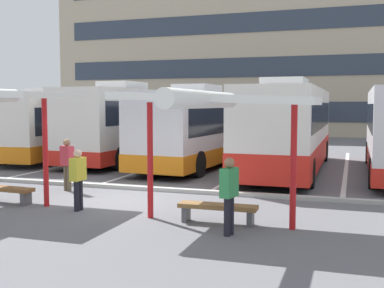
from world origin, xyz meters
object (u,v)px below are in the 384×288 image
bench_2 (4,191)px  waiting_passenger_2 (67,161)px  coach_bus_3 (289,130)px  coach_bus_1 (136,123)px  bench_3 (218,209)px  coach_bus_2 (209,127)px  waiting_passenger_1 (78,176)px  waiting_shelter_2 (215,102)px  coach_bus_0 (65,126)px  waiting_passenger_3 (229,191)px

bench_2 → waiting_passenger_2: bearing=74.3°
coach_bus_3 → coach_bus_1: bearing=166.1°
coach_bus_3 → bench_3: coach_bus_3 is taller
coach_bus_2 → waiting_passenger_1: coach_bus_2 is taller
coach_bus_3 → waiting_shelter_2: coach_bus_3 is taller
coach_bus_0 → coach_bus_1: 3.91m
waiting_passenger_2 → bench_2: bearing=-105.7°
coach_bus_2 → bench_2: size_ratio=6.50×
waiting_passenger_1 → waiting_passenger_3: bearing=-13.6°
coach_bus_3 → bench_2: (-6.64, -8.98, -1.36)m
bench_2 → bench_3: 6.23m
waiting_shelter_2 → waiting_passenger_2: (-5.61, 2.73, -1.84)m
waiting_shelter_2 → waiting_passenger_3: (0.49, -0.64, -1.84)m
bench_3 → coach_bus_2: bearing=107.6°
coach_bus_1 → bench_2: 11.04m
waiting_passenger_1 → waiting_passenger_2: waiting_passenger_2 is taller
waiting_passenger_3 → waiting_passenger_2: bearing=151.0°
waiting_passenger_2 → waiting_passenger_3: waiting_passenger_2 is taller
coach_bus_1 → coach_bus_0: bearing=-175.2°
waiting_passenger_1 → waiting_shelter_2: bearing=-5.8°
coach_bus_1 → bench_2: coach_bus_1 is taller
coach_bus_2 → waiting_passenger_2: size_ratio=7.25×
coach_bus_1 → waiting_passenger_2: 8.92m
coach_bus_2 → waiting_shelter_2: size_ratio=2.61×
coach_bus_3 → bench_2: size_ratio=6.04×
waiting_shelter_2 → waiting_passenger_1: size_ratio=2.88×
coach_bus_2 → waiting_shelter_2: bearing=-72.8°
coach_bus_1 → bench_3: 13.47m
bench_2 → waiting_passenger_3: 6.84m
coach_bus_2 → bench_2: 10.88m
coach_bus_2 → waiting_passenger_3: bearing=-71.5°
waiting_passenger_1 → waiting_passenger_3: waiting_passenger_3 is taller
coach_bus_2 → waiting_passenger_2: bearing=-104.9°
coach_bus_0 → waiting_passenger_1: 13.09m
coach_bus_3 → waiting_shelter_2: size_ratio=2.43×
coach_bus_0 → waiting_passenger_2: bearing=-56.3°
waiting_passenger_3 → coach_bus_1: bearing=122.8°
waiting_passenger_1 → waiting_passenger_3: 4.36m
bench_3 → waiting_passenger_3: size_ratio=1.12×
coach_bus_0 → waiting_passenger_2: coach_bus_0 is taller
waiting_shelter_2 → bench_3: bearing=90.0°
bench_2 → coach_bus_3: bearing=53.5°
coach_bus_2 → waiting_passenger_1: size_ratio=7.52×
coach_bus_0 → waiting_passenger_3: coach_bus_0 is taller
bench_3 → waiting_passenger_2: (-5.61, 2.51, 0.61)m
bench_2 → waiting_shelter_2: size_ratio=0.40×
coach_bus_1 → waiting_passenger_2: coach_bus_1 is taller
waiting_shelter_2 → waiting_passenger_1: 4.21m
coach_bus_2 → bench_2: coach_bus_2 is taller
coach_bus_3 → bench_2: 11.25m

